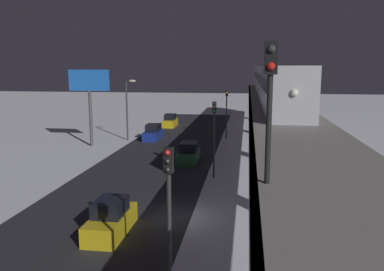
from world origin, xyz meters
name	(u,v)px	position (x,y,z in m)	size (l,w,h in m)	color
ground_plane	(172,217)	(0.00, 0.00, 0.00)	(240.00, 240.00, 0.00)	white
avenue_asphalt	(106,213)	(4.30, 0.00, 0.00)	(11.00, 107.86, 0.01)	#28282D
elevated_railway	(291,139)	(-7.01, 0.00, 5.06)	(5.00, 107.86, 5.84)	gray
subway_train	(269,80)	(-7.10, -27.89, 7.62)	(2.94, 55.47, 3.40)	#B7BABF
rail_signal	(270,88)	(-5.09, 11.71, 8.57)	(0.36, 0.41, 4.00)	black
sedan_blue	(153,133)	(7.50, -25.94, 0.80)	(1.80, 4.52, 1.97)	navy
sedan_yellow_2	(111,220)	(2.90, 2.91, 0.80)	(1.80, 4.39, 1.97)	gold
sedan_green	(189,154)	(1.10, -14.21, 0.80)	(1.80, 4.35, 1.97)	#2D6038
sedan_yellow_3	(170,121)	(7.50, -37.24, 0.80)	(1.80, 4.30, 1.97)	gold
traffic_light_near	(169,208)	(-1.80, 9.71, 4.20)	(0.32, 0.44, 6.40)	#2D2D2D
traffic_light_mid	(214,128)	(-1.80, -9.13, 4.20)	(0.32, 0.44, 6.40)	#2D2D2D
traffic_light_far	(227,106)	(-1.80, -27.97, 4.20)	(0.32, 0.44, 6.40)	#2D2D2D
commercial_billboard	(89,88)	(13.60, -20.57, 6.83)	(4.80, 0.36, 8.90)	#4C4C51
street_lamp_far	(128,102)	(10.37, -25.00, 4.81)	(1.35, 0.44, 7.65)	#38383D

